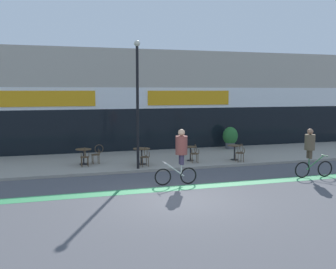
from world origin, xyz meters
TOP-DOWN VIEW (x-y plane):
  - ground_plane at (0.00, 0.00)m, footprint 120.00×120.00m
  - sidewalk_slab at (0.00, 7.25)m, footprint 40.00×5.50m
  - storefront_facade at (0.00, 11.97)m, footprint 40.00×4.06m
  - bike_lane_stripe at (0.00, 1.46)m, footprint 36.00×0.70m
  - bistro_table_0 at (-2.47, 6.56)m, footprint 0.74×0.74m
  - bistro_table_1 at (0.13, 5.78)m, footprint 0.79×0.79m
  - bistro_table_2 at (2.63, 6.00)m, footprint 0.61×0.61m
  - bistro_table_3 at (4.80, 5.56)m, footprint 0.70×0.70m
  - cafe_chair_0_near at (-2.46, 5.94)m, footprint 0.41×0.58m
  - cafe_chair_0_side at (-1.84, 6.57)m, footprint 0.59×0.43m
  - cafe_chair_1_near at (0.14, 5.16)m, footprint 0.44×0.59m
  - cafe_chair_2_near at (2.62, 5.38)m, footprint 0.45×0.60m
  - cafe_chair_3_near at (4.79, 4.94)m, footprint 0.42×0.58m
  - planter_pot at (6.29, 9.11)m, footprint 0.89×0.89m
  - lamp_post at (-0.26, 4.84)m, footprint 0.26×0.26m
  - cyclist_0 at (0.73, 1.98)m, footprint 1.64×0.53m
  - cyclist_1 at (6.21, 1.55)m, footprint 1.69×0.52m

SIDE VIEW (x-z plane):
  - ground_plane at x=0.00m, z-range 0.00..0.00m
  - bike_lane_stripe at x=0.00m, z-range 0.00..0.01m
  - sidewalk_slab at x=0.00m, z-range 0.00..0.12m
  - bistro_table_2 at x=2.63m, z-range 0.26..0.97m
  - cafe_chair_0_near at x=-2.46m, z-range 0.19..1.09m
  - cafe_chair_0_side at x=-1.84m, z-range 0.19..1.09m
  - cafe_chair_1_near at x=0.14m, z-range 0.19..1.09m
  - cafe_chair_2_near at x=2.62m, z-range 0.19..1.09m
  - cafe_chair_3_near at x=4.79m, z-range 0.19..1.09m
  - bistro_table_0 at x=-2.47m, z-range 0.28..1.00m
  - bistro_table_3 at x=4.80m, z-range 0.28..1.01m
  - bistro_table_1 at x=0.13m, z-range 0.29..1.04m
  - planter_pot at x=6.29m, z-range 0.16..1.46m
  - cyclist_1 at x=6.21m, z-range 0.15..2.16m
  - cyclist_0 at x=0.73m, z-range 0.20..2.32m
  - storefront_facade at x=0.00m, z-range -0.01..5.87m
  - lamp_post at x=-0.26m, z-range 0.53..6.09m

